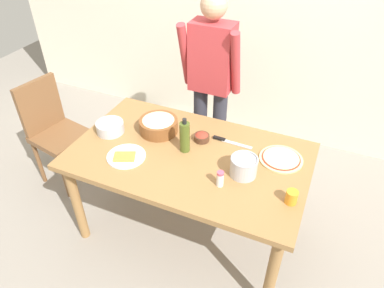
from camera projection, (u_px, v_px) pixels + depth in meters
ground at (190, 227)px, 2.86m from camera, size 8.00×8.00×0.00m
wall_back at (260, 7)px, 3.23m from camera, size 5.60×0.10×2.60m
dining_table at (189, 164)px, 2.45m from camera, size 1.60×0.96×0.76m
person_cook at (211, 79)px, 2.88m from camera, size 0.49×0.25×1.62m
chair_wooden_left at (53, 128)px, 3.03m from camera, size 0.47×0.47×0.95m
pizza_raw_on_board at (281, 159)px, 2.34m from camera, size 0.29×0.29×0.02m
plate_with_slice at (126, 156)px, 2.37m from camera, size 0.26×0.26×0.02m
popcorn_bowl at (159, 124)px, 2.57m from camera, size 0.28×0.28×0.11m
mixing_bowl_steel at (110, 127)px, 2.58m from camera, size 0.20×0.20×0.08m
small_sauce_bowl at (202, 137)px, 2.50m from camera, size 0.11×0.11×0.06m
olive_oil_bottle at (185, 137)px, 2.36m from camera, size 0.07×0.07×0.26m
steel_pot at (244, 166)px, 2.20m from camera, size 0.17×0.17×0.13m
cup_orange at (292, 197)px, 2.02m from camera, size 0.07×0.07×0.08m
salt_shaker at (220, 179)px, 2.13m from camera, size 0.04×0.04×0.11m
chef_knife at (227, 141)px, 2.50m from camera, size 0.29×0.04×0.02m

